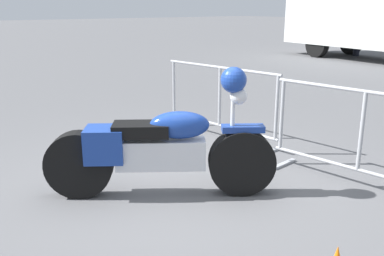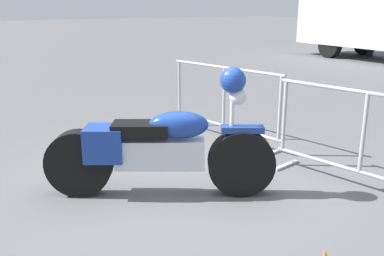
# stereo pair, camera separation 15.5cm
# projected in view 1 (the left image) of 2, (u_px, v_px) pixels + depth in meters

# --- Properties ---
(ground_plane) EXTENTS (120.00, 120.00, 0.00)m
(ground_plane) POSITION_uv_depth(u_px,v_px,m) (179.00, 188.00, 4.61)
(ground_plane) COLOR #5B5B5E
(motorcycle) EXTENTS (1.52, 2.02, 1.33)m
(motorcycle) POSITION_uv_depth(u_px,v_px,m) (161.00, 148.00, 4.32)
(motorcycle) COLOR black
(motorcycle) RESTS_ON ground
(crowd_barrier_near) EXTENTS (2.07, 0.66, 1.07)m
(crowd_barrier_near) POSITION_uv_depth(u_px,v_px,m) (220.00, 102.00, 6.21)
(crowd_barrier_near) COLOR #9EA0A5
(crowd_barrier_near) RESTS_ON ground
(crowd_barrier_far) EXTENTS (2.07, 0.66, 1.07)m
(crowd_barrier_far) POSITION_uv_depth(u_px,v_px,m) (361.00, 138.00, 4.49)
(crowd_barrier_far) COLOR #9EA0A5
(crowd_barrier_far) RESTS_ON ground
(box_truck) EXTENTS (7.91, 3.13, 2.98)m
(box_truck) POSITION_uv_depth(u_px,v_px,m) (377.00, 14.00, 15.02)
(box_truck) COLOR silver
(box_truck) RESTS_ON ground
(pedestrian) EXTENTS (0.47, 0.47, 1.69)m
(pedestrian) POSITION_uv_depth(u_px,v_px,m) (358.00, 32.00, 16.66)
(pedestrian) COLOR #262838
(pedestrian) RESTS_ON ground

